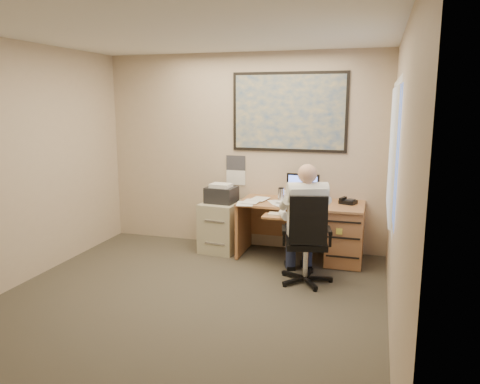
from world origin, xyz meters
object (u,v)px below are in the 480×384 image
(office_chair, at_px, (304,257))
(person, at_px, (307,224))
(desk, at_px, (326,227))
(filing_cabinet, at_px, (222,222))

(office_chair, distance_m, person, 0.38)
(desk, bearing_deg, person, -99.72)
(desk, xyz_separation_m, filing_cabinet, (-1.43, -0.00, -0.04))
(filing_cabinet, height_order, person, person)
(filing_cabinet, bearing_deg, desk, 5.86)
(desk, distance_m, filing_cabinet, 1.43)
(desk, bearing_deg, office_chair, -99.55)
(filing_cabinet, xyz_separation_m, person, (1.29, -0.81, 0.28))
(desk, height_order, office_chair, desk)
(office_chair, bearing_deg, filing_cabinet, 132.95)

